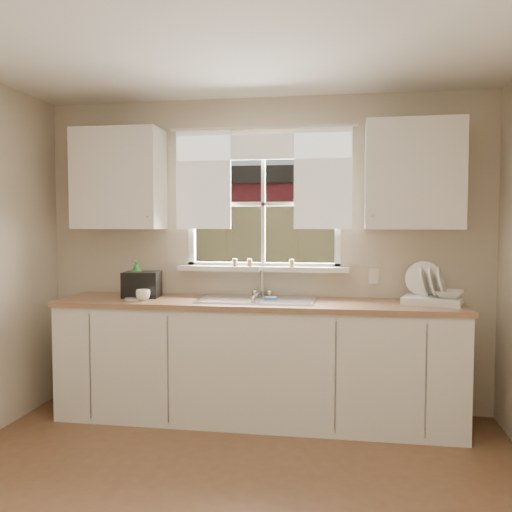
% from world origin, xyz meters
% --- Properties ---
extents(room_walls, '(3.62, 4.02, 2.50)m').
position_xyz_m(room_walls, '(0.00, -0.07, 1.24)').
color(room_walls, beige).
rests_on(room_walls, ground).
extents(window, '(1.38, 0.16, 1.06)m').
position_xyz_m(window, '(0.00, 2.00, 1.49)').
color(window, white).
rests_on(window, room_walls).
extents(curtains, '(1.50, 0.03, 0.81)m').
position_xyz_m(curtains, '(0.00, 1.95, 1.93)').
color(curtains, white).
rests_on(curtains, room_walls).
extents(base_cabinets, '(3.00, 0.62, 0.87)m').
position_xyz_m(base_cabinets, '(0.00, 1.68, 0.43)').
color(base_cabinets, silver).
rests_on(base_cabinets, ground).
extents(countertop, '(3.04, 0.65, 0.04)m').
position_xyz_m(countertop, '(0.00, 1.68, 0.89)').
color(countertop, '#966B4B').
rests_on(countertop, base_cabinets).
extents(upper_cabinet_left, '(0.70, 0.33, 0.80)m').
position_xyz_m(upper_cabinet_left, '(-1.15, 1.82, 1.85)').
color(upper_cabinet_left, silver).
rests_on(upper_cabinet_left, room_walls).
extents(upper_cabinet_right, '(0.70, 0.33, 0.80)m').
position_xyz_m(upper_cabinet_right, '(1.15, 1.82, 1.85)').
color(upper_cabinet_right, silver).
rests_on(upper_cabinet_right, room_walls).
extents(wall_outlet, '(0.08, 0.01, 0.12)m').
position_xyz_m(wall_outlet, '(0.88, 1.99, 1.08)').
color(wall_outlet, beige).
rests_on(wall_outlet, room_walls).
extents(sill_jars, '(0.50, 0.04, 0.06)m').
position_xyz_m(sill_jars, '(-0.03, 1.94, 1.18)').
color(sill_jars, brown).
rests_on(sill_jars, window).
extents(backyard, '(20.00, 10.00, 6.13)m').
position_xyz_m(backyard, '(0.58, 8.42, 3.46)').
color(backyard, '#335421').
rests_on(backyard, ground).
extents(sink, '(0.88, 0.52, 0.40)m').
position_xyz_m(sink, '(0.00, 1.71, 0.84)').
color(sink, '#B7B7BC').
rests_on(sink, countertop).
extents(dish_rack, '(0.47, 0.40, 0.30)m').
position_xyz_m(dish_rack, '(1.28, 1.71, 0.98)').
color(dish_rack, silver).
rests_on(dish_rack, countertop).
extents(bowl, '(0.28, 0.28, 0.05)m').
position_xyz_m(bowl, '(1.39, 1.67, 0.99)').
color(bowl, silver).
rests_on(bowl, dish_rack).
extents(soap_bottle_a, '(0.13, 0.13, 0.29)m').
position_xyz_m(soap_bottle_a, '(-1.00, 1.80, 1.06)').
color(soap_bottle_a, green).
rests_on(soap_bottle_a, countertop).
extents(soap_bottle_b, '(0.09, 0.09, 0.17)m').
position_xyz_m(soap_bottle_b, '(-1.08, 1.87, 1.00)').
color(soap_bottle_b, blue).
rests_on(soap_bottle_b, countertop).
extents(soap_bottle_c, '(0.16, 0.16, 0.18)m').
position_xyz_m(soap_bottle_c, '(-1.06, 1.80, 1.00)').
color(soap_bottle_c, beige).
rests_on(soap_bottle_c, countertop).
extents(saucer, '(0.18, 0.18, 0.01)m').
position_xyz_m(saucer, '(-0.92, 1.60, 0.92)').
color(saucer, white).
rests_on(saucer, countertop).
extents(cup, '(0.12, 0.12, 0.08)m').
position_xyz_m(cup, '(-0.85, 1.54, 0.95)').
color(cup, white).
rests_on(cup, countertop).
extents(black_appliance, '(0.30, 0.27, 0.20)m').
position_xyz_m(black_appliance, '(-0.93, 1.74, 1.01)').
color(black_appliance, black).
rests_on(black_appliance, countertop).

